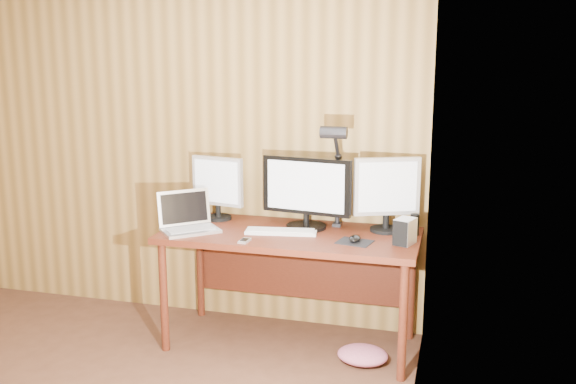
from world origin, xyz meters
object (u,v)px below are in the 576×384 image
at_px(monitor_center, 306,192).
at_px(laptop, 188,221).
at_px(hard_drive, 405,231).
at_px(desk_lamp, 336,161).
at_px(mouse, 355,239).
at_px(phone, 245,241).
at_px(monitor_left, 218,186).
at_px(speaker, 415,225).
at_px(monitor_right, 387,192).
at_px(desk, 293,248).
at_px(keyboard, 281,231).

relative_size(monitor_center, laptop, 1.37).
distance_m(hard_drive, desk_lamp, 0.62).
bearing_deg(mouse, phone, -153.67).
bearing_deg(monitor_left, desk_lamp, 7.52).
height_order(monitor_left, speaker, monitor_left).
bearing_deg(speaker, hard_drive, -100.98).
xyz_separation_m(monitor_right, laptop, (-1.22, -0.30, -0.19)).
height_order(desk, desk_lamp, desk_lamp).
height_order(desk, mouse, mouse).
distance_m(speaker, desk_lamp, 0.62).
relative_size(desk, mouse, 14.38).
bearing_deg(phone, laptop, 162.92).
height_order(desk, hard_drive, hard_drive).
xyz_separation_m(monitor_center, keyboard, (-0.12, -0.16, -0.23)).
distance_m(mouse, desk_lamp, 0.51).
bearing_deg(keyboard, laptop, 179.21).
bearing_deg(mouse, monitor_center, 158.72).
relative_size(monitor_center, monitor_left, 1.38).
xyz_separation_m(desk, mouse, (0.42, -0.18, 0.14)).
height_order(monitor_center, mouse, monitor_center).
relative_size(monitor_right, laptop, 1.10).
bearing_deg(mouse, desk_lamp, 136.98).
relative_size(laptop, mouse, 3.84).
xyz_separation_m(desk, monitor_left, (-0.55, 0.12, 0.35)).
bearing_deg(laptop, hard_drive, -39.69).
distance_m(desk, keyboard, 0.17).
xyz_separation_m(monitor_center, monitor_right, (0.50, 0.06, 0.01)).
distance_m(monitor_left, mouse, 1.04).
distance_m(monitor_right, desk_lamp, 0.37).
bearing_deg(desk, monitor_center, 38.42).
distance_m(hard_drive, speaker, 0.21).
bearing_deg(hard_drive, mouse, -152.05).
bearing_deg(monitor_center, laptop, -153.66).
height_order(desk, keyboard, keyboard).
height_order(phone, desk_lamp, desk_lamp).
bearing_deg(desk, mouse, -22.61).
height_order(monitor_left, desk_lamp, desk_lamp).
bearing_deg(hard_drive, monitor_center, -177.19).
distance_m(monitor_center, laptop, 0.77).
xyz_separation_m(monitor_center, laptop, (-0.72, -0.24, -0.18)).
height_order(desk, monitor_left, monitor_left).
relative_size(monitor_right, mouse, 4.22).
distance_m(phone, speaker, 1.05).
relative_size(mouse, hard_drive, 0.68).
distance_m(phone, desk_lamp, 0.75).
bearing_deg(speaker, phone, -156.80).
xyz_separation_m(keyboard, hard_drive, (0.76, -0.04, 0.07)).
bearing_deg(hard_drive, desk_lamp, 175.52).
distance_m(desk, monitor_left, 0.67).
height_order(monitor_left, hard_drive, monitor_left).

